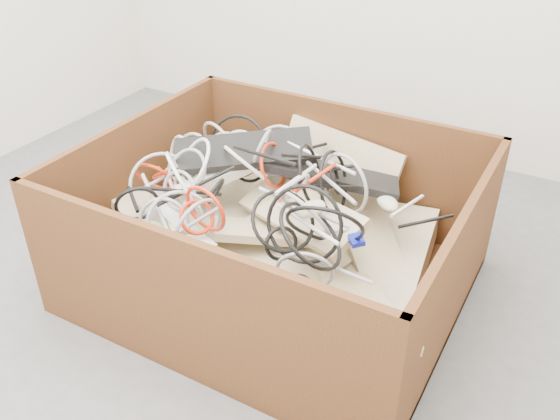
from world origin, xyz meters
The scene contains 8 objects.
ground centered at (0.00, 0.00, 0.00)m, with size 3.00×3.00×0.00m, color #515153.
cardboard_box centered at (0.16, 0.22, 0.13)m, with size 1.22×1.02×0.52m.
keyboard_pile centered at (0.16, 0.26, 0.27)m, with size 1.28×0.93×0.40m.
mice_scatter centered at (0.10, 0.22, 0.36)m, with size 0.86×0.69×0.20m.
power_strip_left centered at (-0.05, 0.22, 0.37)m, with size 0.29×0.05×0.04m, color silver.
power_strip_right centered at (-0.01, -0.03, 0.32)m, with size 0.26×0.05×0.04m, color silver.
vga_plug centered at (0.50, 0.14, 0.35)m, with size 0.04×0.04×0.02m, color #0B14AA.
cable_tangle centered at (0.06, 0.21, 0.39)m, with size 1.07×0.84×0.36m.
Camera 1 is at (1.01, -1.23, 1.37)m, focal length 38.71 mm.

